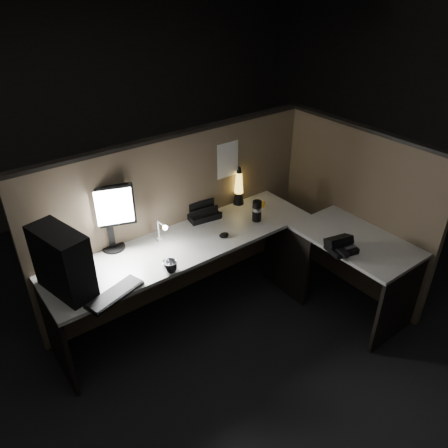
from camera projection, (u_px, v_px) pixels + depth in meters
floor at (245, 342)px, 3.59m from camera, size 6.00×6.00×0.00m
room_shell at (251, 159)px, 2.75m from camera, size 6.00×6.00×6.00m
partition_back at (180, 218)px, 3.83m from camera, size 2.66×0.06×1.50m
partition_right at (353, 211)px, 3.95m from camera, size 0.06×1.66×1.50m
desk at (244, 263)px, 3.55m from camera, size 2.60×1.60×0.73m
pc_tower at (62, 262)px, 2.91m from camera, size 0.30×0.49×0.47m
monitor at (108, 212)px, 3.31m from camera, size 0.41×0.19×0.54m
keyboard at (115, 294)px, 2.98m from camera, size 0.45×0.26×0.02m
mouse at (224, 235)px, 3.60m from camera, size 0.09×0.07×0.03m
clip_lamp at (162, 231)px, 3.46m from camera, size 0.04×0.16×0.20m
organizer at (201, 211)px, 3.88m from camera, size 0.31×0.28×0.21m
lava_lamp at (239, 189)px, 4.03m from camera, size 0.10×0.10×0.37m
travel_mug at (257, 211)px, 3.79m from camera, size 0.08×0.08×0.19m
steel_mug at (170, 267)px, 3.18m from camera, size 0.12×0.12×0.09m
figurine at (263, 203)px, 4.03m from camera, size 0.05×0.05×0.05m
pinned_paper at (228, 160)px, 3.84m from camera, size 0.23×0.00×0.32m
desk_phone at (340, 245)px, 3.42m from camera, size 0.24×0.25×0.12m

